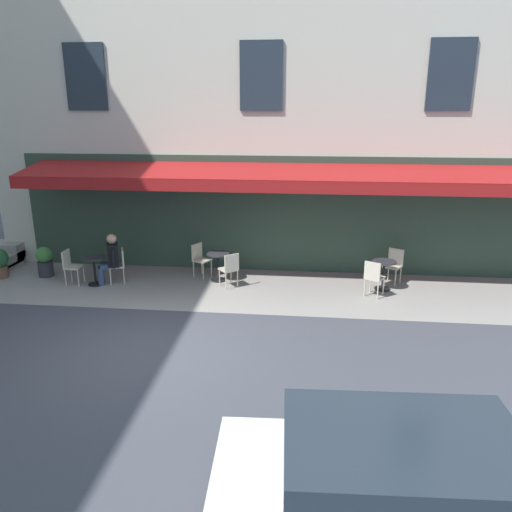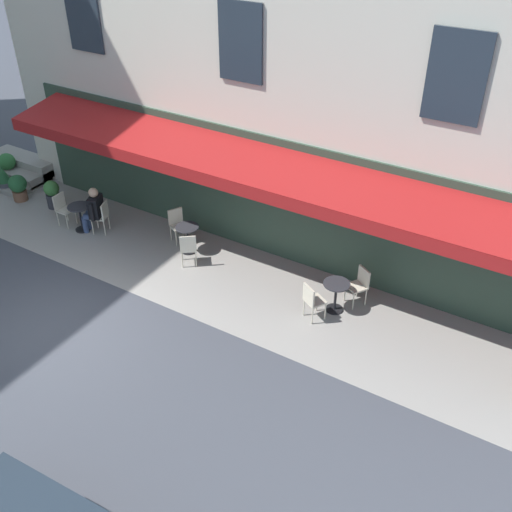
{
  "view_description": "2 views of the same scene",
  "coord_description": "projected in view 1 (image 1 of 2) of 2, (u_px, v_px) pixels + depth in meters",
  "views": [
    {
      "loc": [
        -2.96,
        8.34,
        4.47
      ],
      "look_at": [
        -1.71,
        -3.35,
        0.89
      ],
      "focal_mm": 34.69,
      "sensor_mm": 36.0,
      "label": 1
    },
    {
      "loc": [
        -8.79,
        6.11,
        8.55
      ],
      "look_at": [
        -2.98,
        -3.45,
        0.96
      ],
      "focal_mm": 41.52,
      "sensor_mm": 36.0,
      "label": 2
    }
  ],
  "objects": [
    {
      "name": "ground_plane",
      "position": [
        150.0,
        348.0,
        9.53
      ],
      "size": [
        70.0,
        70.0,
        0.0
      ],
      "primitive_type": "plane",
      "color": "#42444C"
    },
    {
      "name": "sidewalk_cafe_terrace",
      "position": [
        317.0,
        291.0,
        12.43
      ],
      "size": [
        20.5,
        3.2,
        0.01
      ],
      "primitive_type": "cube",
      "color": "gray",
      "rests_on": "ground_plane"
    },
    {
      "name": "cafe_building_facade",
      "position": [
        347.0,
        8.0,
        15.97
      ],
      "size": [
        20.0,
        10.7,
        15.0
      ],
      "color": "beige",
      "rests_on": "ground_plane"
    },
    {
      "name": "cafe_table_near_entrance",
      "position": [
        218.0,
        263.0,
        13.06
      ],
      "size": [
        0.6,
        0.6,
        0.75
      ],
      "color": "black",
      "rests_on": "ground_plane"
    },
    {
      "name": "cafe_chair_cream_back_row",
      "position": [
        230.0,
        267.0,
        12.54
      ],
      "size": [
        0.56,
        0.56,
        0.91
      ],
      "color": "beige",
      "rests_on": "ground_plane"
    },
    {
      "name": "cafe_chair_cream_corner_left",
      "position": [
        200.0,
        257.0,
        13.39
      ],
      "size": [
        0.54,
        0.54,
        0.91
      ],
      "color": "beige",
      "rests_on": "ground_plane"
    },
    {
      "name": "cafe_table_streetside",
      "position": [
        384.0,
        271.0,
        12.43
      ],
      "size": [
        0.6,
        0.6,
        0.75
      ],
      "color": "black",
      "rests_on": "ground_plane"
    },
    {
      "name": "cafe_chair_cream_facing_street",
      "position": [
        374.0,
        276.0,
        11.92
      ],
      "size": [
        0.55,
        0.55,
        0.91
      ],
      "color": "beige",
      "rests_on": "ground_plane"
    },
    {
      "name": "cafe_chair_cream_by_window",
      "position": [
        394.0,
        263.0,
        12.89
      ],
      "size": [
        0.55,
        0.55,
        0.91
      ],
      "color": "beige",
      "rests_on": "ground_plane"
    },
    {
      "name": "cafe_table_far_end",
      "position": [
        94.0,
        267.0,
        12.75
      ],
      "size": [
        0.6,
        0.6,
        0.75
      ],
      "color": "black",
      "rests_on": "ground_plane"
    },
    {
      "name": "cafe_chair_cream_corner_right",
      "position": [
        70.0,
        264.0,
        12.79
      ],
      "size": [
        0.41,
        0.41,
        0.91
      ],
      "color": "beige",
      "rests_on": "ground_plane"
    },
    {
      "name": "cafe_chair_cream_near_door",
      "position": [
        119.0,
        263.0,
        12.9
      ],
      "size": [
        0.52,
        0.52,
        0.91
      ],
      "color": "beige",
      "rests_on": "ground_plane"
    },
    {
      "name": "seated_patron_in_black",
      "position": [
        110.0,
        257.0,
        12.8
      ],
      "size": [
        0.65,
        0.64,
        1.33
      ],
      "color": "navy",
      "rests_on": "ground_plane"
    },
    {
      "name": "potted_plant_mid_terrace",
      "position": [
        45.0,
        261.0,
        13.42
      ],
      "size": [
        0.44,
        0.44,
        0.83
      ],
      "color": "#2D2D33",
      "rests_on": "ground_plane"
    },
    {
      "name": "parked_car_white",
      "position": [
        415.0,
        488.0,
        5.07
      ],
      "size": [
        4.38,
        2.0,
        1.33
      ],
      "color": "silver",
      "rests_on": "ground_plane"
    }
  ]
}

